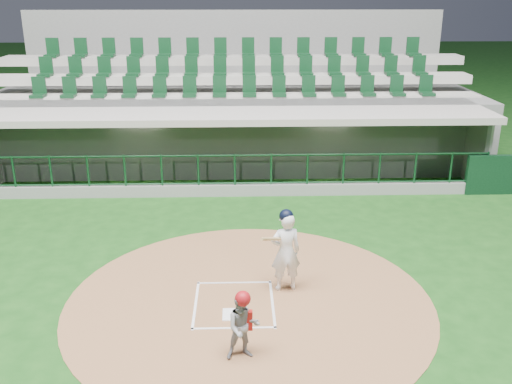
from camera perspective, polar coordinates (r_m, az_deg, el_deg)
ground at (r=11.60m, az=-2.20°, el=-10.42°), size 120.00×120.00×0.00m
dirt_circle at (r=11.43m, az=-0.67°, el=-10.88°), size 7.20×7.20×0.01m
home_plate at (r=10.99m, az=-2.22°, el=-12.14°), size 0.43×0.43×0.02m
batter_box_chalk at (r=11.33m, az=-2.21°, el=-11.10°), size 1.55×1.80×0.01m
dugout_structure at (r=18.52m, az=-2.12°, el=4.38°), size 16.40×3.70×3.00m
seating_deck at (r=21.41m, az=-2.10°, el=7.74°), size 17.00×6.72×5.15m
batter at (r=11.45m, az=2.97°, el=-5.82°), size 0.87×0.89×1.75m
catcher at (r=9.57m, az=-1.31°, el=-13.17°), size 0.62×0.52×1.23m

